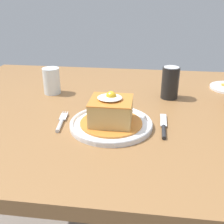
# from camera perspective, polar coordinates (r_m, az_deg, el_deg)

# --- Properties ---
(dining_table) EXTENTS (1.30, 1.03, 0.76)m
(dining_table) POSITION_cam_1_polar(r_m,az_deg,el_deg) (1.04, -2.44, -3.47)
(dining_table) COLOR olive
(dining_table) RESTS_ON ground_plane
(main_plate) EXTENTS (0.26, 0.26, 0.02)m
(main_plate) POSITION_cam_1_polar(r_m,az_deg,el_deg) (0.84, -0.18, -2.50)
(main_plate) COLOR white
(main_plate) RESTS_ON dining_table
(sandwich_meal) EXTENTS (0.19, 0.19, 0.11)m
(sandwich_meal) POSITION_cam_1_polar(r_m,az_deg,el_deg) (0.82, -0.19, 0.03)
(sandwich_meal) COLOR orange
(sandwich_meal) RESTS_ON main_plate
(fork) EXTENTS (0.03, 0.14, 0.01)m
(fork) POSITION_cam_1_polar(r_m,az_deg,el_deg) (0.86, -10.75, -2.20)
(fork) COLOR silver
(fork) RESTS_ON dining_table
(knife) EXTENTS (0.02, 0.17, 0.01)m
(knife) POSITION_cam_1_polar(r_m,az_deg,el_deg) (0.83, 10.89, -3.43)
(knife) COLOR #262628
(knife) RESTS_ON dining_table
(soda_can) EXTENTS (0.07, 0.07, 0.12)m
(soda_can) POSITION_cam_1_polar(r_m,az_deg,el_deg) (1.07, 12.20, 6.07)
(soda_can) COLOR black
(soda_can) RESTS_ON dining_table
(drinking_glass) EXTENTS (0.07, 0.07, 0.10)m
(drinking_glass) POSITION_cam_1_polar(r_m,az_deg,el_deg) (1.13, -12.62, 6.10)
(drinking_glass) COLOR silver
(drinking_glass) RESTS_ON dining_table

